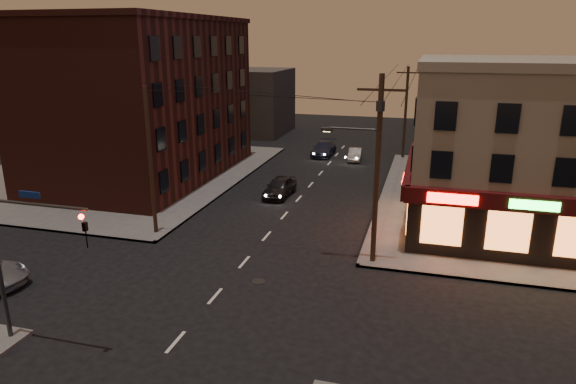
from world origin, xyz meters
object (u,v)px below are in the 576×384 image
(fire_hydrant, at_px, (374,229))
(sedan_near, at_px, (280,187))
(sedan_far, at_px, (324,149))
(sedan_mid, at_px, (355,154))

(fire_hydrant, bearing_deg, sedan_near, 140.20)
(sedan_far, xyz_separation_m, fire_hydrant, (7.65, -21.67, -0.19))
(sedan_near, relative_size, fire_hydrant, 6.36)
(sedan_far, distance_m, fire_hydrant, 22.99)
(sedan_mid, height_order, fire_hydrant, sedan_mid)
(sedan_far, bearing_deg, sedan_near, -90.82)
(sedan_near, bearing_deg, fire_hydrant, -37.42)
(sedan_near, xyz_separation_m, sedan_far, (0.34, 15.01, -0.03))
(sedan_near, bearing_deg, sedan_mid, 76.75)
(sedan_mid, xyz_separation_m, fire_hydrant, (4.17, -20.32, -0.07))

